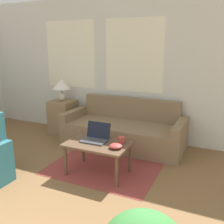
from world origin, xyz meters
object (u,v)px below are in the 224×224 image
Objects in this scene: couch at (124,131)px; coffee_table at (98,147)px; laptop at (96,137)px; snack_bowl at (116,146)px; cup_navy at (121,140)px; table_lamp at (61,86)px.

couch is 1.15m from coffee_table.
snack_bowl is at bearing -20.94° from laptop.
cup_navy is (0.29, 0.13, 0.10)m from coffee_table.
snack_bowl is at bearing -14.01° from coffee_table.
couch is 1.56m from table_lamp.
coffee_table is 5.12× the size of snack_bowl.
table_lamp reaches higher than couch.
coffee_table is at bearing -43.47° from laptop.
couch is at bearing 107.10° from snack_bowl.
table_lamp is 1.89m from laptop.
table_lamp is 2.58× the size of snack_bowl.
table_lamp is 4.47× the size of cup_navy.
laptop is (0.01, -1.08, 0.25)m from couch.
laptop reaches higher than snack_bowl.
table_lamp is 2.13m from cup_navy.
laptop is at bearing -170.21° from cup_navy.
coffee_table is at bearing -156.02° from cup_navy.
couch reaches higher than coffee_table.
cup_navy is (0.37, -1.02, 0.24)m from couch.
laptop is at bearing 136.53° from coffee_table.
table_lamp reaches higher than coffee_table.
cup_navy is at bearing -32.82° from table_lamp.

